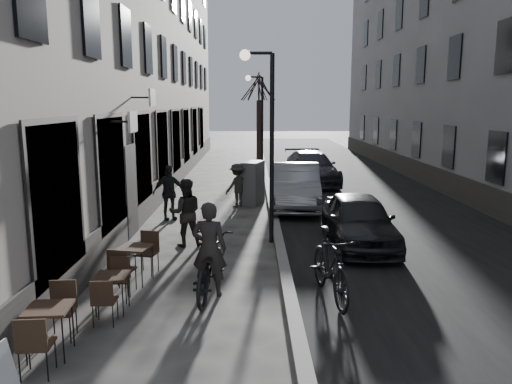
{
  "coord_description": "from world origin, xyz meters",
  "views": [
    {
      "loc": [
        -0.54,
        -7.14,
        3.75
      ],
      "look_at": [
        -0.44,
        3.74,
        1.8
      ],
      "focal_mm": 35.0,
      "sensor_mm": 36.0,
      "label": 1
    }
  ],
  "objects_px": {
    "tree_near": "(259,86)",
    "bistro_set_b": "(112,289)",
    "bicycle": "(210,267)",
    "moped": "(330,266)",
    "car_far": "(311,168)",
    "streetlamp_near": "(265,126)",
    "utility_cabinet": "(253,183)",
    "pedestrian_near": "(186,213)",
    "bistro_set_c": "(135,261)",
    "tree_far": "(258,89)",
    "pedestrian_far": "(169,193)",
    "pedestrian_mid": "(237,185)",
    "streetlamp_far": "(259,115)",
    "car_near": "(359,220)",
    "car_mid": "(296,186)",
    "bistro_set_a": "(50,326)"
  },
  "relations": [
    {
      "from": "car_near",
      "to": "tree_near",
      "type": "bearing_deg",
      "value": 99.55
    },
    {
      "from": "streetlamp_far",
      "to": "bicycle",
      "type": "height_order",
      "value": "streetlamp_far"
    },
    {
      "from": "car_near",
      "to": "car_mid",
      "type": "relative_size",
      "value": 0.85
    },
    {
      "from": "streetlamp_near",
      "to": "utility_cabinet",
      "type": "relative_size",
      "value": 3.15
    },
    {
      "from": "bistro_set_b",
      "to": "pedestrian_far",
      "type": "distance_m",
      "value": 7.29
    },
    {
      "from": "utility_cabinet",
      "to": "pedestrian_mid",
      "type": "bearing_deg",
      "value": -121.57
    },
    {
      "from": "streetlamp_far",
      "to": "moped",
      "type": "height_order",
      "value": "streetlamp_far"
    },
    {
      "from": "bistro_set_c",
      "to": "moped",
      "type": "height_order",
      "value": "moped"
    },
    {
      "from": "pedestrian_mid",
      "to": "bistro_set_c",
      "type": "bearing_deg",
      "value": 33.05
    },
    {
      "from": "bicycle",
      "to": "bistro_set_b",
      "type": "bearing_deg",
      "value": 31.94
    },
    {
      "from": "utility_cabinet",
      "to": "moped",
      "type": "relative_size",
      "value": 0.72
    },
    {
      "from": "tree_far",
      "to": "pedestrian_far",
      "type": "relative_size",
      "value": 3.19
    },
    {
      "from": "car_far",
      "to": "pedestrian_mid",
      "type": "bearing_deg",
      "value": -126.39
    },
    {
      "from": "streetlamp_far",
      "to": "pedestrian_far",
      "type": "xyz_separation_m",
      "value": [
        -3.04,
        -9.29,
        -2.27
      ]
    },
    {
      "from": "moped",
      "to": "bistro_set_c",
      "type": "bearing_deg",
      "value": 158.54
    },
    {
      "from": "streetlamp_near",
      "to": "pedestrian_far",
      "type": "bearing_deg",
      "value": 138.34
    },
    {
      "from": "streetlamp_far",
      "to": "pedestrian_near",
      "type": "bearing_deg",
      "value": -99.69
    },
    {
      "from": "streetlamp_near",
      "to": "utility_cabinet",
      "type": "height_order",
      "value": "streetlamp_near"
    },
    {
      "from": "utility_cabinet",
      "to": "bicycle",
      "type": "xyz_separation_m",
      "value": [
        -0.87,
        -8.96,
        -0.23
      ]
    },
    {
      "from": "tree_far",
      "to": "pedestrian_far",
      "type": "xyz_separation_m",
      "value": [
        -3.12,
        -18.29,
        -3.77
      ]
    },
    {
      "from": "utility_cabinet",
      "to": "pedestrian_near",
      "type": "xyz_separation_m",
      "value": [
        -1.79,
        -5.5,
        0.09
      ]
    },
    {
      "from": "streetlamp_far",
      "to": "pedestrian_mid",
      "type": "xyz_separation_m",
      "value": [
        -0.88,
        -7.27,
        -2.36
      ]
    },
    {
      "from": "bistro_set_a",
      "to": "utility_cabinet",
      "type": "xyz_separation_m",
      "value": [
        3.06,
        11.35,
        0.34
      ]
    },
    {
      "from": "streetlamp_far",
      "to": "tree_near",
      "type": "xyz_separation_m",
      "value": [
        0.07,
        3.0,
        1.5
      ]
    },
    {
      "from": "bicycle",
      "to": "car_near",
      "type": "distance_m",
      "value": 5.01
    },
    {
      "from": "moped",
      "to": "tree_near",
      "type": "bearing_deg",
      "value": 85.08
    },
    {
      "from": "tree_near",
      "to": "pedestrian_mid",
      "type": "xyz_separation_m",
      "value": [
        -0.96,
        -10.27,
        -3.87
      ]
    },
    {
      "from": "streetlamp_near",
      "to": "car_mid",
      "type": "distance_m",
      "value": 5.3
    },
    {
      "from": "bicycle",
      "to": "streetlamp_near",
      "type": "bearing_deg",
      "value": -100.71
    },
    {
      "from": "pedestrian_near",
      "to": "moped",
      "type": "xyz_separation_m",
      "value": [
        3.25,
        -3.69,
        -0.23
      ]
    },
    {
      "from": "tree_far",
      "to": "utility_cabinet",
      "type": "bearing_deg",
      "value": -91.41
    },
    {
      "from": "car_far",
      "to": "moped",
      "type": "xyz_separation_m",
      "value": [
        -1.28,
        -14.03,
        -0.07
      ]
    },
    {
      "from": "car_near",
      "to": "tree_far",
      "type": "bearing_deg",
      "value": 97.08
    },
    {
      "from": "streetlamp_near",
      "to": "tree_far",
      "type": "xyz_separation_m",
      "value": [
        0.07,
        21.0,
        1.5
      ]
    },
    {
      "from": "streetlamp_near",
      "to": "pedestrian_mid",
      "type": "height_order",
      "value": "streetlamp_near"
    },
    {
      "from": "tree_far",
      "to": "car_far",
      "type": "xyz_separation_m",
      "value": [
        2.35,
        -10.97,
        -3.92
      ]
    },
    {
      "from": "streetlamp_far",
      "to": "car_near",
      "type": "bearing_deg",
      "value": -78.68
    },
    {
      "from": "tree_near",
      "to": "bistro_set_b",
      "type": "distance_m",
      "value": 20.23
    },
    {
      "from": "bistro_set_c",
      "to": "pedestrian_mid",
      "type": "height_order",
      "value": "pedestrian_mid"
    },
    {
      "from": "car_mid",
      "to": "pedestrian_near",
      "type": "bearing_deg",
      "value": -119.8
    },
    {
      "from": "tree_near",
      "to": "car_far",
      "type": "height_order",
      "value": "tree_near"
    },
    {
      "from": "bicycle",
      "to": "moped",
      "type": "relative_size",
      "value": 0.98
    },
    {
      "from": "utility_cabinet",
      "to": "pedestrian_mid",
      "type": "relative_size",
      "value": 1.01
    },
    {
      "from": "streetlamp_far",
      "to": "bistro_set_a",
      "type": "distance_m",
      "value": 18.66
    },
    {
      "from": "tree_far",
      "to": "pedestrian_near",
      "type": "height_order",
      "value": "tree_far"
    },
    {
      "from": "car_mid",
      "to": "car_far",
      "type": "relative_size",
      "value": 0.93
    },
    {
      "from": "utility_cabinet",
      "to": "car_far",
      "type": "xyz_separation_m",
      "value": [
        2.74,
        4.84,
        -0.06
      ]
    },
    {
      "from": "pedestrian_near",
      "to": "bistro_set_c",
      "type": "bearing_deg",
      "value": 65.59
    },
    {
      "from": "car_mid",
      "to": "tree_near",
      "type": "bearing_deg",
      "value": 100.8
    },
    {
      "from": "pedestrian_far",
      "to": "pedestrian_near",
      "type": "bearing_deg",
      "value": -99.38
    }
  ]
}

